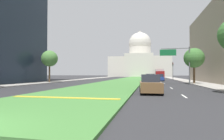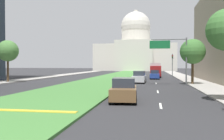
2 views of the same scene
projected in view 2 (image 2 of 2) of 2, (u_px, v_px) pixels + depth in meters
The scene contains 16 objects.
ground_plane at pixel (121, 75), 63.90m from camera, with size 260.00×260.00×0.00m, color #2B2B2D.
grass_median at pixel (118, 76), 58.18m from camera, with size 8.91×104.28×0.14m, color #427A38.
median_curb_nose at pixel (11, 110), 14.38m from camera, with size 8.02×0.50×0.04m, color gold.
lane_dashes_right at pixel (156, 83), 37.27m from camera, with size 0.16×45.57×0.01m.
sidewalk_left at pixel (48, 77), 54.92m from camera, with size 4.00×104.28×0.15m, color #9E9991.
sidewalk_right at pixel (186, 78), 50.02m from camera, with size 4.00×104.28×0.15m, color #9E9991.
capitol_building at pixel (136, 50), 120.06m from camera, with size 37.67×28.08×29.63m.
traffic_light_far_right at pixel (172, 62), 54.11m from camera, with size 0.28×0.35×5.20m.
overhead_guide_sign at pixel (173, 52), 33.59m from camera, with size 5.06×0.20×6.50m.
street_tree_left_mid at pixel (8, 51), 38.38m from camera, with size 3.32×3.32×6.65m.
street_tree_right_mid at pixel (193, 52), 34.23m from camera, with size 3.51×3.51×6.42m.
sedan_lead_stopped at pixel (124, 90), 19.05m from camera, with size 2.23×4.56×1.80m.
sedan_midblock at pixel (139, 77), 38.04m from camera, with size 2.08×4.53×1.84m.
sedan_distant at pixel (155, 75), 48.47m from camera, with size 1.96×4.72×1.77m.
sedan_far_horizon at pixel (155, 72), 65.15m from camera, with size 2.10×4.66×1.83m.
box_truck_delivery at pixel (155, 70), 54.77m from camera, with size 2.40×6.40×3.20m.
Camera 2 is at (8.18, -5.43, 2.83)m, focal length 39.34 mm.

